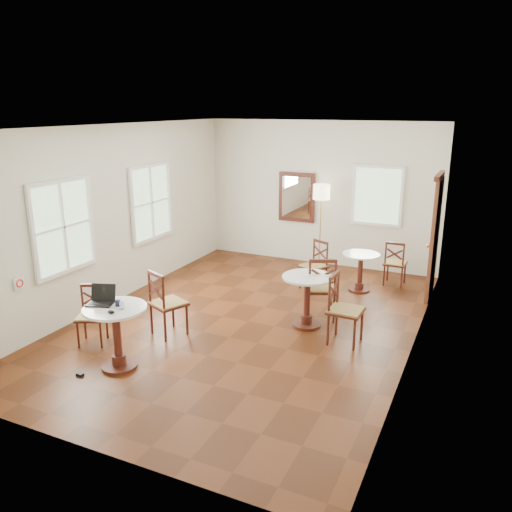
{
  "coord_description": "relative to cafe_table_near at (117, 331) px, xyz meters",
  "views": [
    {
      "loc": [
        3.26,
        -6.78,
        3.3
      ],
      "look_at": [
        0.0,
        0.3,
        1.0
      ],
      "focal_mm": 36.15,
      "sensor_mm": 36.0,
      "label": 1
    }
  ],
  "objects": [
    {
      "name": "ground",
      "position": [
        0.88,
        2.05,
        -0.52
      ],
      "size": [
        7.0,
        7.0,
        0.0
      ],
      "primitive_type": "plane",
      "color": "#4F220D",
      "rests_on": "ground"
    },
    {
      "name": "water_glass",
      "position": [
        0.12,
        -0.01,
        0.38
      ],
      "size": [
        0.06,
        0.06,
        0.11
      ],
      "primitive_type": "cylinder",
      "color": "white",
      "rests_on": "cafe_table_near"
    },
    {
      "name": "power_adapter",
      "position": [
        -0.32,
        -0.38,
        -0.51
      ],
      "size": [
        0.09,
        0.05,
        0.04
      ],
      "primitive_type": "cube",
      "color": "black",
      "rests_on": "ground"
    },
    {
      "name": "cafe_table_back",
      "position": [
        2.13,
        4.17,
        -0.08
      ],
      "size": [
        0.67,
        0.67,
        0.71
      ],
      "color": "#451B11",
      "rests_on": "ground"
    },
    {
      "name": "chair_mid_a",
      "position": [
        1.88,
        2.62,
        -0.0
      ],
      "size": [
        0.63,
        0.63,
        1.05
      ],
      "rotation": [
        0.0,
        0.0,
        3.55
      ],
      "color": "#451B11",
      "rests_on": "ground"
    },
    {
      "name": "laptop",
      "position": [
        -0.24,
        0.05,
        0.38
      ],
      "size": [
        0.39,
        0.35,
        0.23
      ],
      "rotation": [
        0.0,
        0.0,
        0.32
      ],
      "color": "black",
      "rests_on": "cafe_table_near"
    },
    {
      "name": "room_shell",
      "position": [
        0.82,
        2.32,
        1.37
      ],
      "size": [
        5.02,
        7.02,
        3.01
      ],
      "color": "silver",
      "rests_on": "ground"
    },
    {
      "name": "navy_mug",
      "position": [
        0.01,
        0.05,
        0.36
      ],
      "size": [
        0.1,
        0.07,
        0.08
      ],
      "color": "#0F1633",
      "rests_on": "cafe_table_near"
    },
    {
      "name": "chair_near_b",
      "position": [
        -0.82,
        0.45,
        -0.1
      ],
      "size": [
        0.52,
        0.52,
        0.84
      ],
      "rotation": [
        0.0,
        0.0,
        0.44
      ],
      "color": "#451B11",
      "rests_on": "ground"
    },
    {
      "name": "cafe_table_mid",
      "position": [
        1.77,
        2.28,
        -0.02
      ],
      "size": [
        0.77,
        0.77,
        0.81
      ],
      "color": "#451B11",
      "rests_on": "ground"
    },
    {
      "name": "chair_back_a",
      "position": [
        2.65,
        4.78,
        -0.09
      ],
      "size": [
        0.4,
        0.4,
        0.86
      ],
      "rotation": [
        0.0,
        0.0,
        3.13
      ],
      "color": "#451B11",
      "rests_on": "ground"
    },
    {
      "name": "chair_near_a",
      "position": [
        0.0,
        1.12,
        -0.03
      ],
      "size": [
        0.61,
        0.61,
        1.0
      ],
      "rotation": [
        0.0,
        0.0,
        2.73
      ],
      "color": "#451B11",
      "rests_on": "ground"
    },
    {
      "name": "mouse",
      "position": [
        0.09,
        -0.17,
        0.34
      ],
      "size": [
        0.11,
        0.09,
        0.04
      ],
      "primitive_type": "ellipsoid",
      "rotation": [
        0.0,
        0.0,
        0.32
      ],
      "color": "black",
      "rests_on": "cafe_table_near"
    },
    {
      "name": "chair_back_b",
      "position": [
        1.34,
        3.94,
        -0.08
      ],
      "size": [
        0.56,
        0.56,
        0.9
      ],
      "rotation": [
        0.0,
        0.0,
        -0.46
      ],
      "color": "#451B11",
      "rests_on": "ground"
    },
    {
      "name": "cafe_table_near",
      "position": [
        0.0,
        0.0,
        0.0
      ],
      "size": [
        0.8,
        0.8,
        0.85
      ],
      "color": "#451B11",
      "rests_on": "ground"
    },
    {
      "name": "chair_mid_b",
      "position": [
        2.44,
        1.96,
        -0.02
      ],
      "size": [
        0.48,
        0.48,
        1.01
      ],
      "rotation": [
        0.0,
        0.0,
        1.54
      ],
      "color": "#451B11",
      "rests_on": "ground"
    },
    {
      "name": "floor_lamp",
      "position": [
        1.02,
        5.2,
        0.96
      ],
      "size": [
        0.34,
        0.34,
        1.76
      ],
      "color": "#BF8C3F",
      "rests_on": "ground"
    }
  ]
}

